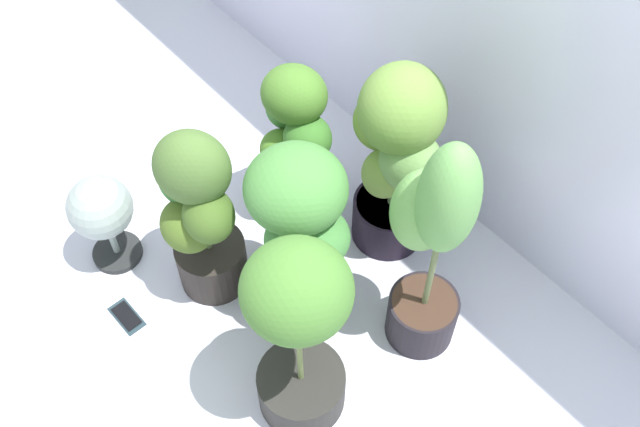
# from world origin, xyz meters

# --- Properties ---
(ground_plane) EXTENTS (8.00, 8.00, 0.00)m
(ground_plane) POSITION_xyz_m (0.00, 0.00, 0.00)
(ground_plane) COLOR silver
(ground_plane) RESTS_ON ground
(potted_plant_back_left) EXTENTS (0.35, 0.31, 0.68)m
(potted_plant_back_left) POSITION_xyz_m (-0.33, 0.38, 0.36)
(potted_plant_back_left) COLOR slate
(potted_plant_back_left) RESTS_ON ground
(potted_plant_center) EXTENTS (0.45, 0.36, 0.73)m
(potted_plant_center) POSITION_xyz_m (-0.01, 0.12, 0.44)
(potted_plant_center) COLOR black
(potted_plant_center) RESTS_ON ground
(potted_plant_back_center) EXTENTS (0.43, 0.38, 0.80)m
(potted_plant_back_center) POSITION_xyz_m (-0.01, 0.54, 0.46)
(potted_plant_back_center) COLOR black
(potted_plant_back_center) RESTS_ON ground
(potted_plant_back_right) EXTENTS (0.35, 0.28, 0.93)m
(potted_plant_back_right) POSITION_xyz_m (0.33, 0.35, 0.49)
(potted_plant_back_right) COLOR black
(potted_plant_back_right) RESTS_ON ground
(potted_plant_front_left) EXTENTS (0.41, 0.31, 0.74)m
(potted_plant_front_left) POSITION_xyz_m (-0.27, -0.07, 0.40)
(potted_plant_front_left) COLOR #2A2420
(potted_plant_front_left) RESTS_ON ground
(potted_plant_front_right) EXTENTS (0.43, 0.38, 0.80)m
(potted_plant_front_right) POSITION_xyz_m (0.27, -0.11, 0.48)
(potted_plant_front_right) COLOR #272622
(potted_plant_front_right) RESTS_ON ground
(cell_phone) EXTENTS (0.15, 0.07, 0.01)m
(cell_phone) POSITION_xyz_m (-0.34, -0.39, 0.00)
(cell_phone) COLOR #263840
(cell_phone) RESTS_ON ground
(floor_fan) EXTENTS (0.29, 0.29, 0.40)m
(floor_fan) POSITION_xyz_m (-0.58, -0.28, 0.27)
(floor_fan) COLOR #242626
(floor_fan) RESTS_ON ground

